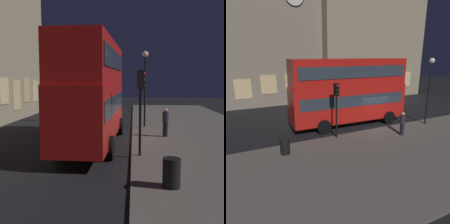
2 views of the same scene
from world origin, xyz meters
The scene contains 8 objects.
ground_plane centered at (0.00, 0.00, 0.00)m, with size 80.00×80.00×0.00m, color black.
sidewalk_slab centered at (0.00, -5.30, 0.06)m, with size 44.00×8.88×0.12m, color #5B564F.
double_decker_bus centered at (-1.78, 1.24, 3.12)m, with size 10.03×2.98×5.56m.
traffic_light_near_kerb centered at (-4.11, -1.26, 2.93)m, with size 0.37×0.39×3.90m.
traffic_light_far_side centered at (6.73, 4.48, 2.69)m, with size 0.33×0.37×3.72m.
street_lamp centered at (4.09, -1.76, 3.93)m, with size 0.44×0.44×5.51m.
pedestrian centered at (0.46, -2.90, 1.01)m, with size 0.38×0.38×1.75m.
litter_bin centered at (-7.98, -2.19, 0.60)m, with size 0.58×0.58×0.96m, color black.
Camera 1 is at (-17.17, -0.94, 3.63)m, focal length 46.35 mm.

